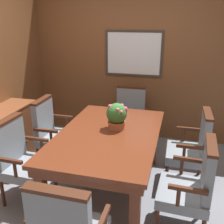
{
  "coord_description": "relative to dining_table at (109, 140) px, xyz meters",
  "views": [
    {
      "loc": [
        0.86,
        -2.55,
        2.02
      ],
      "look_at": [
        0.12,
        0.22,
        0.97
      ],
      "focal_mm": 42.0,
      "sensor_mm": 36.0,
      "label": 1
    }
  ],
  "objects": [
    {
      "name": "dining_table",
      "position": [
        0.0,
        0.0,
        0.0
      ],
      "size": [
        1.12,
        1.75,
        0.77
      ],
      "color": "maroon",
      "rests_on": "ground_plane"
    },
    {
      "name": "sideboard_cabinet",
      "position": [
        -1.52,
        0.05,
        -0.25
      ],
      "size": [
        0.43,
        1.27,
        0.85
      ],
      "color": "brown",
      "rests_on": "ground_plane"
    },
    {
      "name": "ground_plane",
      "position": [
        -0.12,
        -0.07,
        -0.67
      ],
      "size": [
        14.0,
        14.0,
        0.0
      ],
      "primitive_type": "plane",
      "color": "gray"
    },
    {
      "name": "potted_plant",
      "position": [
        0.06,
        0.15,
        0.26
      ],
      "size": [
        0.26,
        0.26,
        0.31
      ],
      "color": "#B2603D",
      "rests_on": "dining_table"
    },
    {
      "name": "chair_left_far",
      "position": [
        -0.93,
        0.4,
        -0.15
      ],
      "size": [
        0.49,
        0.56,
        0.97
      ],
      "rotation": [
        0.0,
        0.0,
        1.59
      ],
      "color": "#472314",
      "rests_on": "ground_plane"
    },
    {
      "name": "chair_right_near",
      "position": [
        0.93,
        -0.4,
        -0.15
      ],
      "size": [
        0.5,
        0.57,
        0.97
      ],
      "rotation": [
        0.0,
        0.0,
        -1.61
      ],
      "color": "#472314",
      "rests_on": "ground_plane"
    },
    {
      "name": "chair_right_far",
      "position": [
        0.96,
        0.41,
        -0.15
      ],
      "size": [
        0.49,
        0.56,
        0.97
      ],
      "rotation": [
        0.0,
        0.0,
        -1.55
      ],
      "color": "#472314",
      "rests_on": "ground_plane"
    },
    {
      "name": "wall_back",
      "position": [
        -0.12,
        1.7,
        0.55
      ],
      "size": [
        7.2,
        0.08,
        2.45
      ],
      "color": "brown",
      "rests_on": "ground_plane"
    },
    {
      "name": "chair_head_far",
      "position": [
        -0.0,
        1.25,
        -0.15
      ],
      "size": [
        0.56,
        0.48,
        0.97
      ],
      "rotation": [
        0.0,
        0.0,
        0.01
      ],
      "color": "#472314",
      "rests_on": "ground_plane"
    },
    {
      "name": "chair_left_near",
      "position": [
        -0.93,
        -0.37,
        -0.15
      ],
      "size": [
        0.49,
        0.56,
        0.97
      ],
      "rotation": [
        0.0,
        0.0,
        1.54
      ],
      "color": "#472314",
      "rests_on": "ground_plane"
    }
  ]
}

